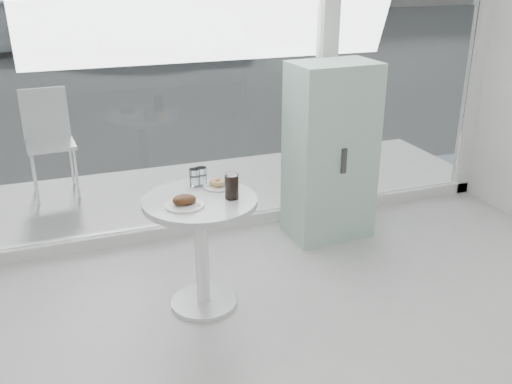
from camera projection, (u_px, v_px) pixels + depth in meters
name	position (u px, v px, depth m)	size (l,w,h in m)	color
storefront	(231.00, 22.00, 4.33)	(5.00, 0.14, 3.00)	silver
main_table	(201.00, 230.00, 3.63)	(0.72, 0.72, 0.77)	white
patio_deck	(202.00, 191.00, 5.64)	(5.60, 1.60, 0.05)	white
street	(90.00, 41.00, 16.26)	(40.00, 24.00, 0.00)	#343434
mint_cabinet	(330.00, 152.00, 4.58)	(0.68, 0.48, 1.43)	#88AD9D
patio_chair	(49.00, 135.00, 5.38)	(0.46, 0.46, 0.99)	white
car_white	(13.00, 24.00, 13.91)	(1.67, 4.16, 1.42)	white
car_silver	(147.00, 22.00, 13.81)	(1.62, 4.65, 1.53)	#B3B5BB
plate_fritter	(185.00, 202.00, 3.44)	(0.24, 0.24, 0.07)	white
plate_donut	(218.00, 184.00, 3.72)	(0.19, 0.19, 0.05)	white
water_tumbler_a	(195.00, 178.00, 3.73)	(0.07, 0.07, 0.12)	white
water_tumbler_b	(201.00, 177.00, 3.75)	(0.07, 0.07, 0.12)	white
cola_glass	(232.00, 186.00, 3.52)	(0.09, 0.09, 0.17)	white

